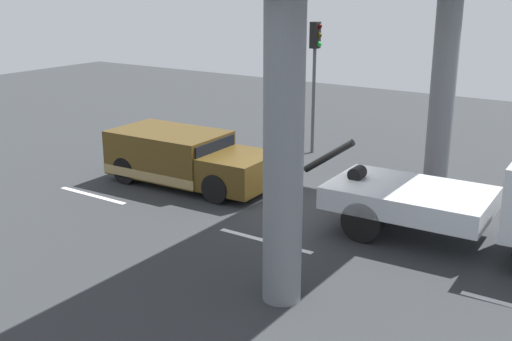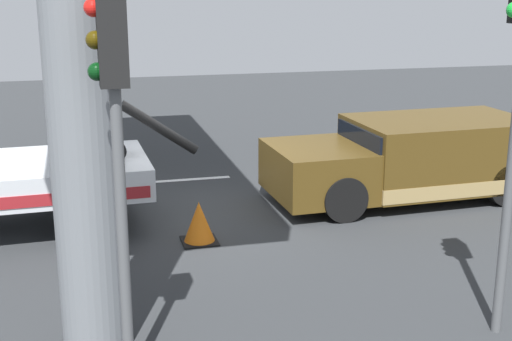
% 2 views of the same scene
% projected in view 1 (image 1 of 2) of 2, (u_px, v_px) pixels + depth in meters
% --- Properties ---
extents(ground_plane, '(60.00, 40.00, 0.10)m').
position_uv_depth(ground_plane, '(313.00, 213.00, 17.00)').
color(ground_plane, '#2D3033').
extents(lane_stripe_west, '(2.60, 0.16, 0.01)m').
position_uv_depth(lane_stripe_west, '(93.00, 195.00, 18.26)').
color(lane_stripe_west, silver).
rests_on(lane_stripe_west, ground).
extents(lane_stripe_mid, '(2.60, 0.16, 0.01)m').
position_uv_depth(lane_stripe_mid, '(265.00, 241.00, 15.07)').
color(lane_stripe_mid, silver).
rests_on(lane_stripe_mid, ground).
extents(tow_truck_white, '(7.29, 2.59, 2.46)m').
position_uv_depth(tow_truck_white, '(493.00, 201.00, 14.22)').
color(tow_truck_white, silver).
rests_on(tow_truck_white, ground).
extents(towed_van_green, '(5.27, 2.37, 1.58)m').
position_uv_depth(towed_van_green, '(184.00, 159.00, 19.15)').
color(towed_van_green, '#4C3814').
rests_on(towed_van_green, ground).
extents(traffic_light_near, '(0.39, 0.32, 4.65)m').
position_uv_depth(traffic_light_near, '(315.00, 59.00, 21.87)').
color(traffic_light_near, '#515456').
rests_on(traffic_light_near, ground).
extents(traffic_light_far, '(0.39, 0.32, 4.11)m').
position_uv_depth(traffic_light_far, '(441.00, 81.00, 19.58)').
color(traffic_light_far, '#515456').
rests_on(traffic_light_far, ground).
extents(traffic_cone_orange, '(0.59, 0.59, 0.70)m').
position_uv_depth(traffic_cone_orange, '(339.00, 186.00, 18.00)').
color(traffic_cone_orange, orange).
rests_on(traffic_cone_orange, ground).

